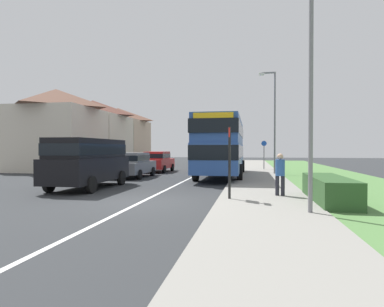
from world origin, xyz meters
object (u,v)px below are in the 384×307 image
at_px(bus_stop_sign, 230,158).
at_px(street_lamp_near, 307,68).
at_px(parked_car_grey, 132,164).
at_px(cycle_route_sign, 264,154).
at_px(parked_car_red, 158,161).
at_px(pedestrian_at_stop, 280,172).
at_px(street_lamp_mid, 273,116).
at_px(double_decker_bus, 222,144).
at_px(parked_van_black, 89,159).

xyz_separation_m(bus_stop_sign, street_lamp_near, (2.20, -2.10, 2.49)).
bearing_deg(parked_car_grey, cycle_route_sign, 44.29).
height_order(parked_car_red, pedestrian_at_stop, pedestrian_at_stop).
bearing_deg(street_lamp_mid, bus_stop_sign, -100.64).
bearing_deg(double_decker_bus, bus_stop_sign, -83.64).
bearing_deg(parked_car_red, pedestrian_at_stop, -57.08).
xyz_separation_m(double_decker_bus, parked_car_grey, (-5.63, -1.25, -1.26)).
height_order(pedestrian_at_stop, street_lamp_mid, street_lamp_mid).
xyz_separation_m(pedestrian_at_stop, bus_stop_sign, (-1.79, -1.07, 0.56)).
relative_size(parked_van_black, street_lamp_mid, 0.73).
xyz_separation_m(parked_van_black, pedestrian_at_stop, (8.50, -1.77, -0.38)).
height_order(cycle_route_sign, street_lamp_near, street_lamp_near).
relative_size(parked_car_grey, pedestrian_at_stop, 2.62).
bearing_deg(parked_van_black, parked_car_red, 89.12).
bearing_deg(bus_stop_sign, pedestrian_at_stop, 30.94).
height_order(parked_van_black, parked_car_red, parked_van_black).
bearing_deg(street_lamp_mid, parked_car_grey, -159.61).
xyz_separation_m(parked_car_grey, bus_stop_sign, (6.74, -8.72, 0.66)).
relative_size(pedestrian_at_stop, street_lamp_near, 0.24).
bearing_deg(street_lamp_mid, parked_car_red, 167.99).
distance_m(parked_van_black, pedestrian_at_stop, 8.69).
bearing_deg(cycle_route_sign, double_decker_bus, -112.57).
distance_m(parked_car_grey, bus_stop_sign, 11.04).
xyz_separation_m(parked_car_red, street_lamp_mid, (8.81, -1.87, 3.23)).
bearing_deg(street_lamp_mid, parked_van_black, -134.23).
bearing_deg(parked_car_grey, parked_car_red, 87.82).
relative_size(bus_stop_sign, street_lamp_near, 0.37).
bearing_deg(street_lamp_mid, pedestrian_at_stop, -92.49).
distance_m(pedestrian_at_stop, cycle_route_sign, 16.04).
distance_m(parked_car_red, bus_stop_sign, 15.41).
height_order(double_decker_bus, parked_car_red, double_decker_bus).
xyz_separation_m(parked_van_black, parked_car_grey, (-0.03, 5.88, -0.48)).
bearing_deg(double_decker_bus, pedestrian_at_stop, -71.95).
bearing_deg(street_lamp_near, pedestrian_at_stop, 97.36).
height_order(bus_stop_sign, street_lamp_near, street_lamp_near).
xyz_separation_m(parked_car_red, bus_stop_sign, (6.54, -13.94, 0.65)).
relative_size(parked_car_red, bus_stop_sign, 1.65).
bearing_deg(parked_van_black, bus_stop_sign, -22.94).
bearing_deg(parked_car_grey, parked_van_black, -89.72).
bearing_deg(parked_car_grey, street_lamp_near, -50.44).
distance_m(parked_car_grey, street_lamp_mid, 10.14).
bearing_deg(street_lamp_near, bus_stop_sign, 136.25).
distance_m(double_decker_bus, parked_car_grey, 5.90).
bearing_deg(pedestrian_at_stop, parked_car_grey, 138.13).
height_order(pedestrian_at_stop, bus_stop_sign, bus_stop_sign).
bearing_deg(parked_van_black, double_decker_bus, 51.83).
bearing_deg(double_decker_bus, cycle_route_sign, 67.43).
height_order(parked_car_red, bus_stop_sign, bus_stop_sign).
distance_m(parked_van_black, street_lamp_mid, 13.17).
height_order(parked_car_red, street_lamp_mid, street_lamp_mid).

